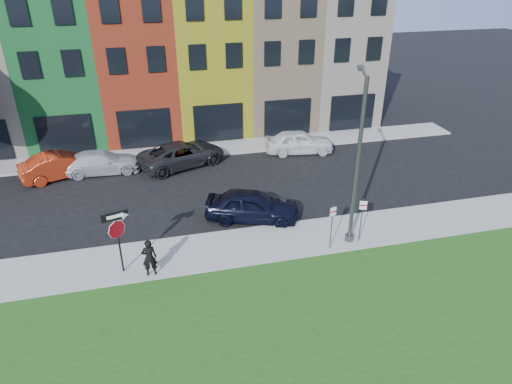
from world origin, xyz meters
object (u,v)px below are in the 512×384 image
object	(u,v)px
man	(149,258)
sedan_near	(252,206)
stop_sign	(117,230)
street_lamp	(357,163)

from	to	relation	value
man	sedan_near	world-z (taller)	man
stop_sign	man	xyz separation A→B (m)	(1.12, -0.48, -1.19)
sedan_near	street_lamp	size ratio (longest dim) A/B	0.66
stop_sign	man	world-z (taller)	stop_sign
stop_sign	street_lamp	size ratio (longest dim) A/B	0.37
street_lamp	sedan_near	bearing A→B (deg)	162.64
man	sedan_near	size ratio (longest dim) A/B	0.34
man	street_lamp	distance (m)	9.55
stop_sign	man	distance (m)	1.70
stop_sign	street_lamp	distance (m)	10.32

